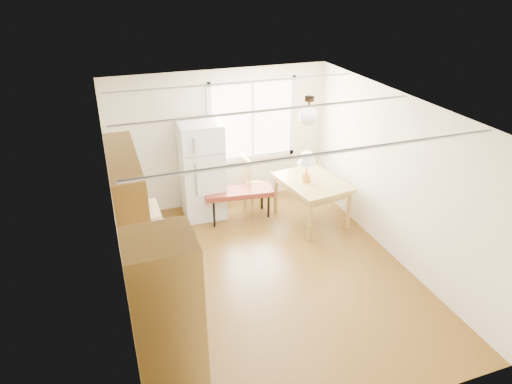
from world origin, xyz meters
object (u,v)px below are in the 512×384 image
dining_table (312,186)px  chair (251,181)px  refrigerator (202,170)px  bench (239,193)px

dining_table → chair: size_ratio=1.27×
refrigerator → chair: bearing=-13.8°
dining_table → chair: bearing=136.3°
dining_table → chair: chair is taller
refrigerator → dining_table: 1.94m
refrigerator → dining_table: refrigerator is taller
chair → bench: bearing=-161.4°
bench → dining_table: (1.16, -0.51, 0.18)m
dining_table → bench: bearing=148.1°
refrigerator → bench: refrigerator is taller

